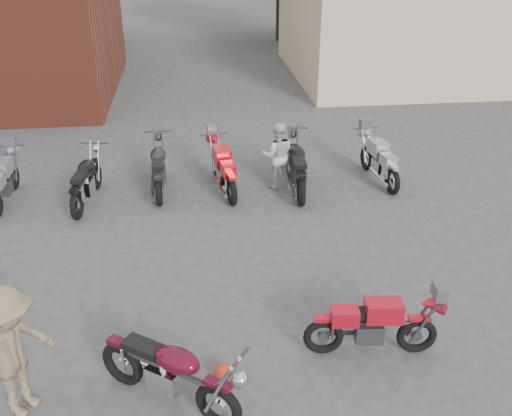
{
  "coord_description": "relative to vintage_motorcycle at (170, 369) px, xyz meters",
  "views": [
    {
      "loc": [
        -0.47,
        -6.12,
        5.38
      ],
      "look_at": [
        0.56,
        2.57,
        0.9
      ],
      "focal_mm": 40.0,
      "sensor_mm": 36.0,
      "label": 1
    }
  ],
  "objects": [
    {
      "name": "row_bike_5",
      "position": [
        2.65,
        5.99,
        0.04
      ],
      "size": [
        0.85,
        2.16,
        1.23
      ],
      "primitive_type": null,
      "rotation": [
        0.0,
        0.0,
        1.5
      ],
      "color": "black",
      "rests_on": "ground"
    },
    {
      "name": "person_light",
      "position": [
        2.25,
        6.16,
        0.17
      ],
      "size": [
        0.77,
        0.63,
        1.49
      ],
      "primitive_type": "imported",
      "rotation": [
        0.0,
        0.0,
        3.06
      ],
      "color": "beige",
      "rests_on": "ground"
    },
    {
      "name": "row_bike_3",
      "position": [
        -0.34,
        6.32,
        0.01
      ],
      "size": [
        0.7,
        2.03,
        1.17
      ],
      "primitive_type": null,
      "rotation": [
        0.0,
        0.0,
        1.59
      ],
      "color": "black",
      "rests_on": "ground"
    },
    {
      "name": "row_bike_4",
      "position": [
        1.05,
        6.11,
        -0.01
      ],
      "size": [
        0.95,
        2.02,
        1.13
      ],
      "primitive_type": null,
      "rotation": [
        0.0,
        0.0,
        1.73
      ],
      "color": "red",
      "rests_on": "ground"
    },
    {
      "name": "ground",
      "position": [
        0.88,
        0.86,
        -0.58
      ],
      "size": [
        90.0,
        90.0,
        0.0
      ],
      "primitive_type": "plane",
      "color": "#38383B"
    },
    {
      "name": "person_tan",
      "position": [
        -1.78,
        0.14,
        0.31
      ],
      "size": [
        1.16,
        1.31,
        1.77
      ],
      "primitive_type": "imported",
      "rotation": [
        0.0,
        0.0,
        1.01
      ],
      "color": "#78664A",
      "rests_on": "ground"
    },
    {
      "name": "stucco_building",
      "position": [
        9.38,
        15.86,
        1.17
      ],
      "size": [
        10.0,
        8.0,
        3.5
      ],
      "primitive_type": "cube",
      "color": "tan",
      "rests_on": "ground"
    },
    {
      "name": "row_bike_6",
      "position": [
        4.57,
        6.22,
        -0.03
      ],
      "size": [
        0.85,
        1.95,
        1.1
      ],
      "primitive_type": null,
      "rotation": [
        0.0,
        0.0,
        1.69
      ],
      "color": "gray",
      "rests_on": "ground"
    },
    {
      "name": "row_bike_2",
      "position": [
        -1.82,
        5.87,
        -0.01
      ],
      "size": [
        0.89,
        2.01,
        1.13
      ],
      "primitive_type": null,
      "rotation": [
        0.0,
        0.0,
        1.44
      ],
      "color": "black",
      "rests_on": "ground"
    },
    {
      "name": "helmet",
      "position": [
        0.66,
        0.34,
        -0.46
      ],
      "size": [
        0.28,
        0.28,
        0.24
      ],
      "primitive_type": "ellipsoid",
      "rotation": [
        0.0,
        0.0,
        -0.09
      ],
      "color": "red",
      "rests_on": "ground"
    },
    {
      "name": "sportbike",
      "position": [
        2.72,
        0.64,
        -0.06
      ],
      "size": [
        1.81,
        0.76,
        1.02
      ],
      "primitive_type": null,
      "rotation": [
        0.0,
        0.0,
        -0.1
      ],
      "color": "#B20E1F",
      "rests_on": "ground"
    },
    {
      "name": "vintage_motorcycle",
      "position": [
        0.0,
        0.0,
        0.0
      ],
      "size": [
        2.0,
        1.69,
        1.15
      ],
      "primitive_type": null,
      "rotation": [
        0.0,
        0.0,
        -0.62
      ],
      "color": "#4A091C",
      "rests_on": "ground"
    },
    {
      "name": "row_bike_1",
      "position": [
        -3.53,
        6.1,
        -0.04
      ],
      "size": [
        0.61,
        1.84,
        1.06
      ],
      "primitive_type": null,
      "rotation": [
        0.0,
        0.0,
        1.57
      ],
      "color": "gray",
      "rests_on": "ground"
    }
  ]
}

